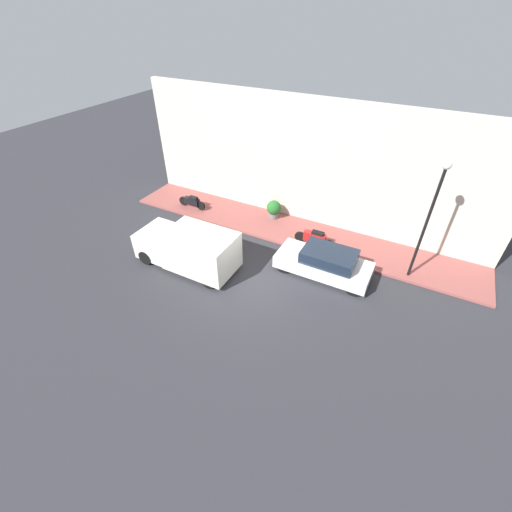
# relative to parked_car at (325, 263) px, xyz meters

# --- Properties ---
(ground_plane) EXTENTS (60.00, 60.00, 0.00)m
(ground_plane) POSITION_rel_parked_car_xyz_m (-2.10, 2.60, -0.63)
(ground_plane) COLOR #2D2D33
(sidewalk) EXTENTS (2.73, 18.90, 0.12)m
(sidewalk) POSITION_rel_parked_car_xyz_m (2.50, 2.60, -0.57)
(sidewalk) COLOR #934C47
(sidewalk) RESTS_ON ground_plane
(building_facade) EXTENTS (0.30, 18.90, 6.45)m
(building_facade) POSITION_rel_parked_car_xyz_m (4.01, 2.60, 2.59)
(building_facade) COLOR beige
(building_facade) RESTS_ON ground_plane
(parked_car) EXTENTS (1.70, 4.17, 1.30)m
(parked_car) POSITION_rel_parked_car_xyz_m (0.00, 0.00, 0.00)
(parked_car) COLOR silver
(parked_car) RESTS_ON ground_plane
(delivery_van) EXTENTS (2.01, 4.71, 1.91)m
(delivery_van) POSITION_rel_parked_car_xyz_m (-2.30, 5.70, 0.34)
(delivery_van) COLOR silver
(delivery_van) RESTS_ON ground_plane
(motorcycle_red) EXTENTS (0.30, 2.03, 0.83)m
(motorcycle_red) POSITION_rel_parked_car_xyz_m (1.72, 1.10, -0.07)
(motorcycle_red) COLOR #B21E1E
(motorcycle_red) RESTS_ON sidewalk
(motorcycle_black) EXTENTS (0.30, 1.78, 0.71)m
(motorcycle_black) POSITION_rel_parked_car_xyz_m (1.99, 8.70, -0.13)
(motorcycle_black) COLOR black
(motorcycle_black) RESTS_ON sidewalk
(streetlamp) EXTENTS (0.34, 0.34, 5.30)m
(streetlamp) POSITION_rel_parked_car_xyz_m (1.56, -3.41, 2.95)
(streetlamp) COLOR black
(streetlamp) RESTS_ON sidewalk
(potted_plant) EXTENTS (0.80, 0.80, 1.03)m
(potted_plant) POSITION_rel_parked_car_xyz_m (3.18, 4.02, 0.04)
(potted_plant) COLOR slate
(potted_plant) RESTS_ON sidewalk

